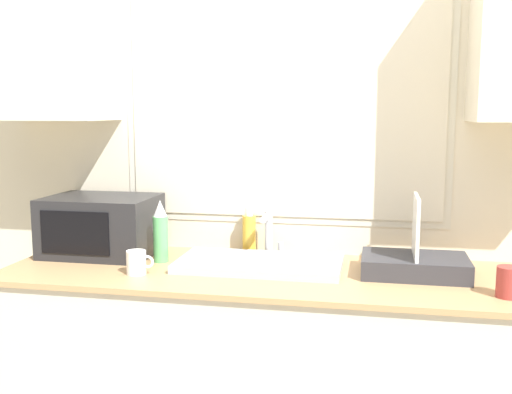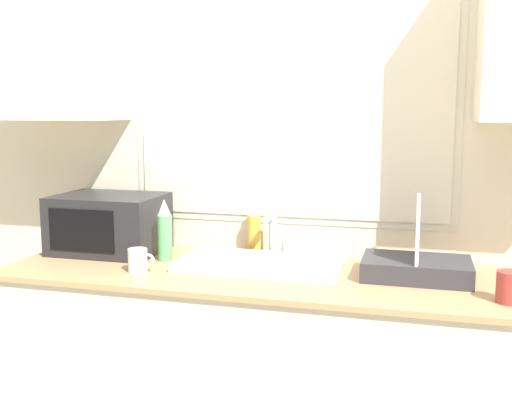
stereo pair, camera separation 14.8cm
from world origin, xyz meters
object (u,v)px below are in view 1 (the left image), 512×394
(soap_bottle, at_px, (249,233))
(faucet, at_px, (269,231))
(microwave, at_px, (101,225))
(dish_rack, at_px, (415,262))
(mug_near_sink, at_px, (137,262))
(spray_bottle, at_px, (161,232))

(soap_bottle, bearing_deg, faucet, -27.25)
(faucet, relative_size, microwave, 0.43)
(dish_rack, bearing_deg, soap_bottle, 161.89)
(faucet, height_order, soap_bottle, soap_bottle)
(microwave, bearing_deg, mug_near_sink, -45.20)
(microwave, height_order, soap_bottle, microwave)
(faucet, bearing_deg, soap_bottle, 152.75)
(faucet, relative_size, dish_rack, 0.50)
(faucet, distance_m, dish_rack, 0.59)
(faucet, xyz_separation_m, soap_bottle, (-0.09, 0.05, -0.02))
(soap_bottle, bearing_deg, microwave, -167.11)
(microwave, height_order, mug_near_sink, microwave)
(soap_bottle, bearing_deg, mug_near_sink, -129.64)
(microwave, xyz_separation_m, dish_rack, (1.25, -0.08, -0.07))
(spray_bottle, height_order, soap_bottle, spray_bottle)
(faucet, relative_size, spray_bottle, 0.76)
(dish_rack, height_order, soap_bottle, dish_rack)
(dish_rack, relative_size, soap_bottle, 1.96)
(spray_bottle, relative_size, mug_near_sink, 2.38)
(dish_rack, relative_size, spray_bottle, 1.54)
(dish_rack, distance_m, soap_bottle, 0.69)
(faucet, distance_m, soap_bottle, 0.11)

